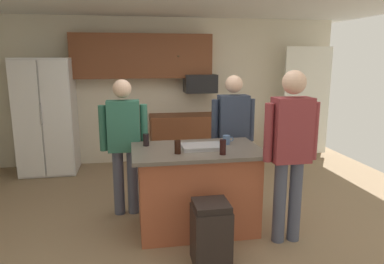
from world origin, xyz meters
name	(u,v)px	position (x,y,z in m)	size (l,w,h in m)	color
floor	(191,226)	(0.00, 0.00, 0.00)	(7.04, 7.04, 0.00)	#937A5B
back_wall	(165,91)	(0.00, 2.80, 1.30)	(6.40, 0.10, 2.60)	beige
french_door_window_panel	(306,101)	(2.60, 2.40, 1.10)	(0.90, 0.06, 2.00)	white
cabinet_run_upper	(142,56)	(-0.40, 2.60, 1.93)	(2.40, 0.38, 0.75)	brown
cabinet_run_lower	(200,139)	(0.60, 2.48, 0.45)	(1.80, 0.63, 0.90)	brown
refrigerator	(47,116)	(-2.00, 2.38, 0.95)	(0.89, 0.76, 1.90)	white
microwave_over_range	(200,84)	(0.60, 2.50, 1.45)	(0.56, 0.40, 0.32)	black
kitchen_island	(197,188)	(0.06, -0.04, 0.47)	(1.41, 0.90, 0.93)	#AD5638
person_guest_left	(291,145)	(0.93, -0.49, 1.04)	(0.57, 0.23, 1.78)	#4C5166
person_guest_right	(124,138)	(-0.73, 0.49, 0.95)	(0.57, 0.22, 1.65)	#4C5166
person_elder_center	(233,131)	(0.66, 0.61, 0.97)	(0.57, 0.22, 1.68)	tan
glass_short_whisky	(223,147)	(0.27, -0.33, 1.01)	(0.07, 0.07, 0.16)	black
glass_stout_tall	(178,147)	(-0.17, -0.21, 1.00)	(0.07, 0.07, 0.14)	black
glass_dark_ale	(146,140)	(-0.48, 0.18, 1.00)	(0.07, 0.07, 0.14)	black
mug_ceramic_white	(227,140)	(0.43, 0.10, 0.98)	(0.13, 0.09, 0.10)	#4C6B99
serving_tray	(202,147)	(0.11, -0.05, 0.95)	(0.44, 0.30, 0.04)	#B7B7BC
trash_bin	(211,233)	(0.06, -0.77, 0.30)	(0.34, 0.34, 0.61)	black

